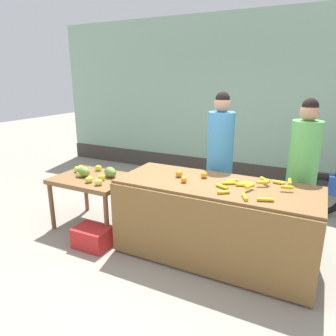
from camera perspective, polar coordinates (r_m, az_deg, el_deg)
name	(u,v)px	position (r m, az deg, el deg)	size (l,w,h in m)	color
ground_plane	(182,247)	(3.98, 2.67, -14.46)	(24.00, 24.00, 0.00)	gray
market_wall_back	(247,102)	(6.36, 14.47, 11.81)	(8.78, 0.23, 3.22)	#8CB299
fruit_stall_counter	(214,221)	(3.63, 8.51, -9.71)	(2.22, 0.89, 0.91)	brown
side_table_wooden	(94,183)	(4.38, -13.60, -2.74)	(1.04, 0.79, 0.73)	brown
banana_bunch_pile	(252,186)	(3.39, 15.29, -3.21)	(0.77, 0.74, 0.07)	gold
orange_pile	(189,176)	(3.58, 3.87, -1.41)	(0.36, 0.33, 0.08)	orange
mango_papaya_pile	(94,173)	(4.34, -13.53, -0.83)	(0.76, 0.61, 0.14)	yellow
vendor_woman_blue_shirt	(219,163)	(4.13, 9.50, 0.83)	(0.34, 0.34, 1.87)	#33333D
vendor_woman_green_shirt	(301,176)	(3.99, 23.42, -1.31)	(0.34, 0.34, 1.82)	#33333D
produce_crate	(92,237)	(4.04, -13.79, -12.33)	(0.44, 0.32, 0.26)	red
produce_sack	(170,198)	(4.77, 0.43, -5.54)	(0.36, 0.30, 0.51)	tan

